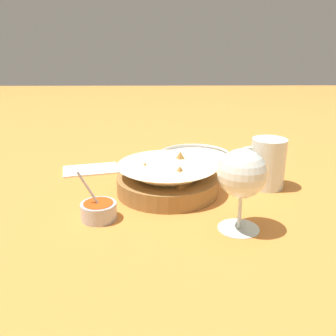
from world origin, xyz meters
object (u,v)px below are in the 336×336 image
at_px(sauce_cup, 99,210).
at_px(beer_mug, 267,165).
at_px(food_basket, 168,180).
at_px(side_plate, 195,156).
at_px(wine_glass, 243,176).

xyz_separation_m(sauce_cup, beer_mug, (-0.37, -0.16, 0.04)).
xyz_separation_m(food_basket, side_plate, (-0.08, -0.26, -0.02)).
bearing_deg(side_plate, beer_mug, 124.20).
bearing_deg(beer_mug, wine_glass, 63.63).
bearing_deg(food_basket, side_plate, -107.89).
bearing_deg(wine_glass, sauce_cup, -9.23).
xyz_separation_m(sauce_cup, wine_glass, (-0.27, 0.04, 0.09)).
xyz_separation_m(wine_glass, beer_mug, (-0.10, -0.21, -0.05)).
distance_m(food_basket, wine_glass, 0.23).
distance_m(food_basket, beer_mug, 0.24).
bearing_deg(sauce_cup, food_basket, -136.31).
distance_m(beer_mug, side_plate, 0.28).
height_order(food_basket, beer_mug, beer_mug).
xyz_separation_m(sauce_cup, side_plate, (-0.22, -0.39, -0.01)).
distance_m(sauce_cup, wine_glass, 0.29).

